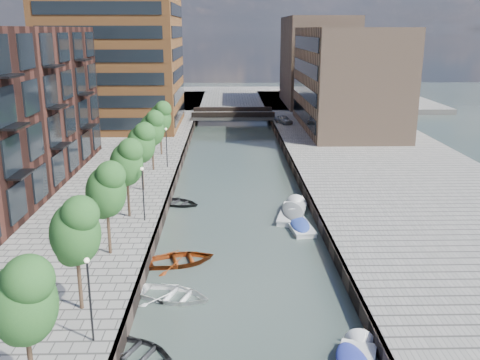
{
  "coord_description": "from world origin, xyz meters",
  "views": [
    {
      "loc": [
        -0.98,
        -13.8,
        14.81
      ],
      "look_at": [
        0.0,
        26.1,
        3.5
      ],
      "focal_mm": 40.0,
      "sensor_mm": 36.0,
      "label": 1
    }
  ],
  "objects_px": {
    "tree_6": "(160,117)",
    "sloop_4": "(177,205)",
    "bridge": "(233,115)",
    "sloop_2": "(180,263)",
    "tree_2": "(106,188)",
    "car": "(283,119)",
    "tree_3": "(126,161)",
    "tree_5": "(152,128)",
    "tree_0": "(23,299)",
    "motorboat_4": "(293,212)",
    "motorboat_3": "(298,225)",
    "tree_4": "(141,142)",
    "sloop_0": "(135,355)",
    "tree_1": "(75,229)",
    "sloop_3": "(174,298)"
  },
  "relations": [
    {
      "from": "tree_4",
      "to": "sloop_0",
      "type": "xyz_separation_m",
      "value": [
        3.1,
        -23.7,
        -5.31
      ]
    },
    {
      "from": "tree_0",
      "to": "tree_2",
      "type": "bearing_deg",
      "value": 90.0
    },
    {
      "from": "tree_3",
      "to": "tree_5",
      "type": "xyz_separation_m",
      "value": [
        0.0,
        14.0,
        0.0
      ]
    },
    {
      "from": "sloop_2",
      "to": "sloop_4",
      "type": "height_order",
      "value": "sloop_2"
    },
    {
      "from": "tree_6",
      "to": "sloop_2",
      "type": "distance_m",
      "value": 28.34
    },
    {
      "from": "tree_0",
      "to": "tree_6",
      "type": "distance_m",
      "value": 42.0
    },
    {
      "from": "tree_0",
      "to": "motorboat_4",
      "type": "xyz_separation_m",
      "value": [
        12.91,
        23.77,
        -5.08
      ]
    },
    {
      "from": "sloop_4",
      "to": "motorboat_4",
      "type": "relative_size",
      "value": 0.7
    },
    {
      "from": "sloop_3",
      "to": "tree_5",
      "type": "bearing_deg",
      "value": 29.41
    },
    {
      "from": "tree_2",
      "to": "tree_5",
      "type": "distance_m",
      "value": 21.0
    },
    {
      "from": "tree_0",
      "to": "tree_6",
      "type": "bearing_deg",
      "value": 90.0
    },
    {
      "from": "bridge",
      "to": "motorboat_4",
      "type": "xyz_separation_m",
      "value": [
        4.41,
        -44.23,
        -1.17
      ]
    },
    {
      "from": "sloop_0",
      "to": "motorboat_4",
      "type": "distance_m",
      "value": 21.8
    },
    {
      "from": "tree_3",
      "to": "tree_5",
      "type": "bearing_deg",
      "value": 90.0
    },
    {
      "from": "motorboat_4",
      "to": "car",
      "type": "xyz_separation_m",
      "value": [
        3.15,
        38.35,
        1.4
      ]
    },
    {
      "from": "tree_2",
      "to": "tree_3",
      "type": "height_order",
      "value": "same"
    },
    {
      "from": "motorboat_3",
      "to": "tree_5",
      "type": "bearing_deg",
      "value": 132.78
    },
    {
      "from": "tree_2",
      "to": "car",
      "type": "height_order",
      "value": "tree_2"
    },
    {
      "from": "tree_5",
      "to": "motorboat_3",
      "type": "bearing_deg",
      "value": -47.22
    },
    {
      "from": "bridge",
      "to": "tree_6",
      "type": "relative_size",
      "value": 2.18
    },
    {
      "from": "car",
      "to": "bridge",
      "type": "bearing_deg",
      "value": 118.4
    },
    {
      "from": "sloop_4",
      "to": "tree_5",
      "type": "bearing_deg",
      "value": 44.16
    },
    {
      "from": "tree_4",
      "to": "tree_2",
      "type": "bearing_deg",
      "value": -90.0
    },
    {
      "from": "tree_5",
      "to": "motorboat_3",
      "type": "relative_size",
      "value": 1.26
    },
    {
      "from": "tree_0",
      "to": "tree_4",
      "type": "distance_m",
      "value": 28.0
    },
    {
      "from": "sloop_4",
      "to": "motorboat_3",
      "type": "xyz_separation_m",
      "value": [
        9.89,
        -5.72,
        0.18
      ]
    },
    {
      "from": "tree_6",
      "to": "bridge",
      "type": "bearing_deg",
      "value": 71.9
    },
    {
      "from": "sloop_2",
      "to": "sloop_0",
      "type": "bearing_deg",
      "value": 157.6
    },
    {
      "from": "tree_5",
      "to": "sloop_4",
      "type": "height_order",
      "value": "tree_5"
    },
    {
      "from": "bridge",
      "to": "sloop_2",
      "type": "xyz_separation_m",
      "value": [
        -4.14,
        -53.49,
        -1.39
      ]
    },
    {
      "from": "tree_2",
      "to": "tree_4",
      "type": "distance_m",
      "value": 14.0
    },
    {
      "from": "tree_3",
      "to": "sloop_0",
      "type": "distance_m",
      "value": 17.79
    },
    {
      "from": "tree_2",
      "to": "sloop_4",
      "type": "bearing_deg",
      "value": 76.27
    },
    {
      "from": "sloop_4",
      "to": "tree_4",
      "type": "bearing_deg",
      "value": 90.73
    },
    {
      "from": "tree_1",
      "to": "tree_5",
      "type": "height_order",
      "value": "same"
    },
    {
      "from": "tree_0",
      "to": "motorboat_3",
      "type": "relative_size",
      "value": 1.26
    },
    {
      "from": "tree_4",
      "to": "sloop_4",
      "type": "distance_m",
      "value": 6.29
    },
    {
      "from": "tree_1",
      "to": "sloop_4",
      "type": "bearing_deg",
      "value": 81.05
    },
    {
      "from": "tree_5",
      "to": "tree_3",
      "type": "bearing_deg",
      "value": -90.0
    },
    {
      "from": "tree_0",
      "to": "tree_3",
      "type": "distance_m",
      "value": 21.0
    },
    {
      "from": "sloop_0",
      "to": "tree_2",
      "type": "bearing_deg",
      "value": 41.39
    },
    {
      "from": "tree_6",
      "to": "tree_2",
      "type": "bearing_deg",
      "value": -90.0
    },
    {
      "from": "tree_3",
      "to": "tree_6",
      "type": "bearing_deg",
      "value": 90.0
    },
    {
      "from": "motorboat_4",
      "to": "tree_2",
      "type": "bearing_deg",
      "value": -142.9
    },
    {
      "from": "tree_1",
      "to": "tree_4",
      "type": "xyz_separation_m",
      "value": [
        0.0,
        21.0,
        0.0
      ]
    },
    {
      "from": "tree_6",
      "to": "sloop_4",
      "type": "xyz_separation_m",
      "value": [
        3.1,
        -15.31,
        -5.31
      ]
    },
    {
      "from": "tree_6",
      "to": "sloop_2",
      "type": "xyz_separation_m",
      "value": [
        4.36,
        -27.49,
        -5.31
      ]
    },
    {
      "from": "sloop_2",
      "to": "car",
      "type": "height_order",
      "value": "car"
    },
    {
      "from": "tree_0",
      "to": "tree_6",
      "type": "relative_size",
      "value": 1.0
    },
    {
      "from": "tree_1",
      "to": "sloop_2",
      "type": "xyz_separation_m",
      "value": [
        4.36,
        7.51,
        -5.31
      ]
    }
  ]
}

